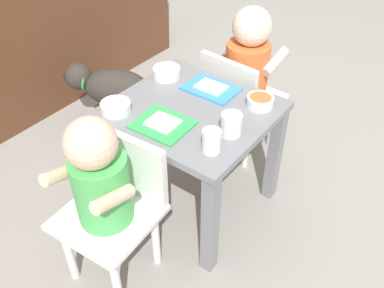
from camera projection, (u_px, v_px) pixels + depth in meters
The scene contains 12 objects.
ground_plane at pixel (192, 200), 1.71m from camera, with size 7.00×7.00×0.00m, color gray.
dining_table at pixel (192, 129), 1.48m from camera, with size 0.49×0.53×0.45m.
seated_child_left at pixel (104, 184), 1.21m from camera, with size 0.30×0.30×0.64m.
seated_child_right at pixel (246, 67), 1.71m from camera, with size 0.30×0.30×0.67m.
dog at pixel (111, 87), 1.97m from camera, with size 0.30×0.41×0.33m.
food_tray_left at pixel (163, 124), 1.34m from camera, with size 0.16×0.18×0.02m.
food_tray_right at pixel (211, 88), 1.51m from camera, with size 0.14×0.19×0.02m.
water_cup_left at pixel (212, 142), 1.23m from camera, with size 0.06×0.06×0.07m.
water_cup_right at pixel (231, 126), 1.29m from camera, with size 0.07×0.07×0.07m.
cereal_bowl_left_side at pixel (116, 107), 1.39m from camera, with size 0.10×0.10×0.03m.
cereal_bowl_right_side at pixel (260, 101), 1.42m from camera, with size 0.09×0.09×0.04m.
veggie_bowl_far at pixel (167, 72), 1.57m from camera, with size 0.10×0.10×0.04m.
Camera 1 is at (-0.95, -0.71, 1.25)m, focal length 39.07 mm.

